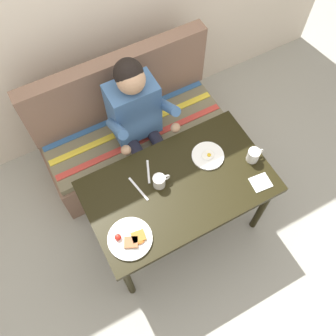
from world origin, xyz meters
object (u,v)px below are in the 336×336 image
person (139,118)px  coffee_mug_second (254,155)px  napkin (261,182)px  plate_eggs (208,156)px  knife (138,189)px  coffee_mug (159,181)px  fork (148,172)px  plate_breakfast (131,239)px  table (179,191)px  couch (132,133)px

person → coffee_mug_second: 0.83m
coffee_mug_second → napkin: coffee_mug_second is taller
plate_eggs → knife: plate_eggs is taller
coffee_mug → coffee_mug_second: size_ratio=1.00×
fork → napkin: bearing=-11.9°
plate_breakfast → knife: plate_breakfast is taller
table → couch: bearing=90.0°
table → person: size_ratio=0.99×
plate_eggs → fork: (-0.40, 0.08, -0.01)m
napkin → plate_eggs: bearing=120.9°
plate_breakfast → coffee_mug: 0.40m
table → napkin: 0.53m
napkin → fork: bearing=145.3°
knife → fork: bearing=25.4°
plate_eggs → couch: bearing=112.2°
coffee_mug → knife: coffee_mug is taller
table → fork: bearing=125.3°
plate_breakfast → plate_eggs: (0.70, 0.27, -0.00)m
person → fork: 0.43m
person → napkin: size_ratio=9.82×
napkin → knife: napkin is taller
person → napkin: (0.46, -0.82, -0.01)m
table → knife: (-0.24, 0.10, 0.08)m
couch → coffee_mug_second: couch is taller
person → plate_breakfast: 0.88m
fork → person: bearing=94.8°
couch → plate_eggs: bearing=-67.8°
napkin → coffee_mug_second: bearing=73.0°
person → coffee_mug_second: person is taller
plate_breakfast → couch: bearing=65.6°
couch → coffee_mug_second: (0.52, -0.82, 0.45)m
couch → napkin: size_ratio=11.67×
plate_eggs → coffee_mug_second: bearing=-32.2°
couch → plate_eggs: couch is taller
table → couch: size_ratio=0.83×
couch → plate_eggs: 0.83m
plate_breakfast → napkin: plate_breakfast is taller
coffee_mug_second → plate_eggs: bearing=147.8°
plate_breakfast → coffee_mug: size_ratio=2.27×
plate_eggs → knife: (-0.51, 0.00, -0.01)m
table → coffee_mug_second: 0.54m
table → plate_breakfast: plate_breakfast is taller
person → knife: person is taller
table → plate_eggs: 0.30m
couch → napkin: couch is taller
napkin → person: bearing=119.5°
napkin → table: bearing=153.7°
table → fork: fork is taller
table → coffee_mug: 0.18m
fork → knife: bearing=-121.4°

